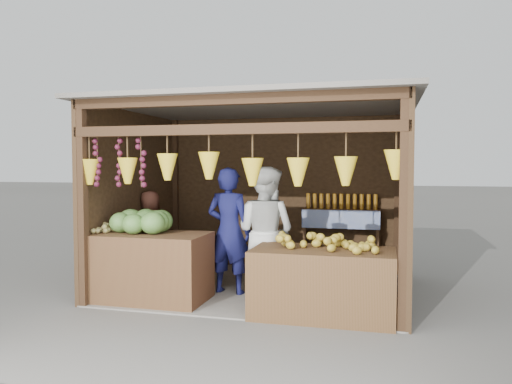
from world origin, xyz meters
The scene contains 12 objects.
ground centered at (0.00, 0.00, 0.00)m, with size 80.00×80.00×0.00m, color #514F49.
stall_structure centered at (-0.03, -0.04, 1.67)m, with size 4.30×3.30×2.66m.
back_shelf centered at (1.05, 1.28, 0.87)m, with size 1.25×0.32×1.32m.
counter_left centered at (-1.26, -0.99, 0.45)m, with size 1.54×0.85×0.90m, color #482818.
counter_right centered at (1.04, -1.11, 0.40)m, with size 1.66×0.85×0.80m, color #462F17.
stool centered at (-1.81, 0.17, 0.14)m, with size 0.30×0.30×0.29m, color black.
man_standing centered at (-0.34, -0.38, 0.88)m, with size 0.64×0.42×1.76m, color #121344.
woman_standing centered at (0.18, -0.40, 0.89)m, with size 0.86×0.67×1.77m, color silver.
vendor_seated centered at (-1.81, 0.17, 0.84)m, with size 0.54×0.35×1.11m, color brown.
melon_pile centered at (-1.35, -0.98, 1.06)m, with size 1.00×0.50×0.32m, color #1E4F15, non-canonical shape.
tanfruit_pile centered at (-1.87, -1.05, 0.96)m, with size 0.34×0.40×0.13m, color #A3984B, non-canonical shape.
mango_pile centered at (1.09, -1.13, 0.91)m, with size 1.40×0.64×0.22m, color orange, non-canonical shape.
Camera 1 is at (1.74, -6.93, 1.78)m, focal length 35.00 mm.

